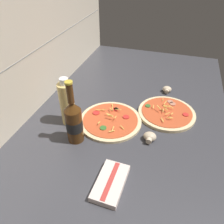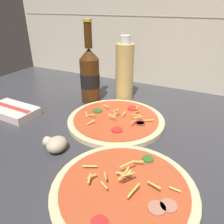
{
  "view_description": "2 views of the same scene",
  "coord_description": "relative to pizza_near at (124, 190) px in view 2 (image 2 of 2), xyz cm",
  "views": [
    {
      "loc": [
        -83.55,
        -16.25,
        67.72
      ],
      "look_at": [
        -10.02,
        6.7,
        8.58
      ],
      "focal_mm": 35.0,
      "sensor_mm": 36.0,
      "label": 1
    },
    {
      "loc": [
        15.16,
        -44.24,
        34.56
      ],
      "look_at": [
        -10.29,
        6.11,
        6.41
      ],
      "focal_mm": 35.0,
      "sensor_mm": 36.0,
      "label": 2
    }
  ],
  "objects": [
    {
      "name": "dish_towel",
      "position": [
        -45.39,
        13.93,
        0.32
      ],
      "size": [
        16.81,
        9.71,
        2.56
      ],
      "color": "beige",
      "rests_on": "counter_slab"
    },
    {
      "name": "counter_slab",
      "position": [
        -3.69,
        16.61,
        -2.15
      ],
      "size": [
        160.0,
        90.0,
        2.5
      ],
      "color": "#38383D",
      "rests_on": "ground"
    },
    {
      "name": "oil_bottle",
      "position": [
        -18.85,
        42.22,
        9.49
      ],
      "size": [
        6.51,
        6.51,
        22.6
      ],
      "color": "#D6B766",
      "rests_on": "counter_slab"
    },
    {
      "name": "mushroom_right",
      "position": [
        -20.05,
        4.88,
        0.98
      ],
      "size": [
        5.64,
        5.37,
        3.76
      ],
      "color": "beige",
      "rests_on": "counter_slab"
    },
    {
      "name": "pizza_near",
      "position": [
        0.0,
        0.0,
        0.0
      ],
      "size": [
        27.19,
        27.19,
        5.0
      ],
      "color": "beige",
      "rests_on": "counter_slab"
    },
    {
      "name": "tile_backsplash",
      "position": [
        -3.69,
        62.11,
        26.6
      ],
      "size": [
        160.0,
        1.13,
        60.0
      ],
      "color": "beige",
      "rests_on": "ground"
    },
    {
      "name": "beer_bottle",
      "position": [
        -28.55,
        34.5,
        8.98
      ],
      "size": [
        6.78,
        6.78,
        27.71
      ],
      "color": "#47280F",
      "rests_on": "counter_slab"
    },
    {
      "name": "pizza_far",
      "position": [
        -13.37,
        24.19,
        -0.14
      ],
      "size": [
        28.71,
        28.71,
        4.2
      ],
      "color": "beige",
      "rests_on": "counter_slab"
    }
  ]
}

